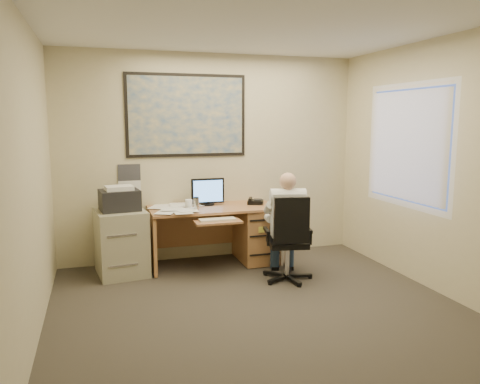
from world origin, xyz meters
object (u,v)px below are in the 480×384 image
object	(u,v)px
desk	(237,229)
person	(287,226)
filing_cabinet	(121,236)
office_chair	(289,256)

from	to	relation	value
desk	person	bearing A→B (deg)	-66.57
person	filing_cabinet	bearing A→B (deg)	170.83
desk	filing_cabinet	size ratio (longest dim) A/B	1.49
filing_cabinet	person	world-z (taller)	person
person	office_chair	bearing A→B (deg)	-69.95
desk	filing_cabinet	bearing A→B (deg)	-177.89
desk	office_chair	world-z (taller)	desk
desk	person	world-z (taller)	person
office_chair	person	xyz separation A→B (m)	(-0.01, 0.08, 0.33)
desk	person	xyz separation A→B (m)	(0.35, -0.81, 0.18)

